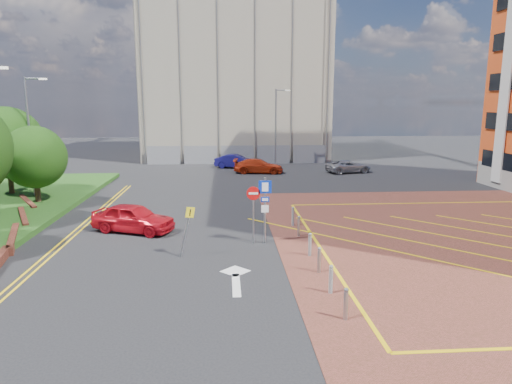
{
  "coord_description": "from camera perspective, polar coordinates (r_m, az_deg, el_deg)",
  "views": [
    {
      "loc": [
        -1.35,
        -19.87,
        6.62
      ],
      "look_at": [
        0.21,
        2.98,
        2.12
      ],
      "focal_mm": 32.0,
      "sensor_mm": 36.0,
      "label": 1
    }
  ],
  "objects": [
    {
      "name": "car_silver_back",
      "position": [
        44.62,
        11.47,
        3.15
      ],
      "size": [
        4.69,
        3.02,
        1.2
      ],
      "primitive_type": "imported",
      "rotation": [
        0.0,
        0.0,
        1.83
      ],
      "color": "#9C9BA2",
      "rests_on": "ground"
    },
    {
      "name": "construction_building",
      "position": [
        60.05,
        -2.72,
        15.29
      ],
      "size": [
        21.2,
        19.2,
        22.0
      ],
      "primitive_type": "cube",
      "color": "#A79E89",
      "rests_on": "ground"
    },
    {
      "name": "construction_fence",
      "position": [
        50.24,
        -1.22,
        4.7
      ],
      "size": [
        21.6,
        0.06,
        2.0
      ],
      "primitive_type": "cube",
      "color": "gray",
      "rests_on": "ground"
    },
    {
      "name": "car_red_back",
      "position": [
        43.43,
        0.3,
        3.26
      ],
      "size": [
        4.9,
        2.49,
        1.36
      ],
      "primitive_type": "imported",
      "rotation": [
        0.0,
        0.0,
        1.44
      ],
      "color": "#B92B0F",
      "rests_on": "ground"
    },
    {
      "name": "tree_c",
      "position": [
        32.43,
        -25.96,
        3.94
      ],
      "size": [
        4.0,
        4.0,
        4.9
      ],
      "color": "#3D2B1C",
      "rests_on": "grass_bed"
    },
    {
      "name": "ground",
      "position": [
        20.99,
        -0.02,
        -7.26
      ],
      "size": [
        140.0,
        140.0,
        0.0
      ],
      "primitive_type": "plane",
      "color": "black",
      "rests_on": "ground"
    },
    {
      "name": "bollard_row",
      "position": [
        19.56,
        7.11,
        -7.29
      ],
      "size": [
        0.14,
        11.14,
        0.9
      ],
      "color": "#9EA0A8",
      "rests_on": "forecourt"
    },
    {
      "name": "retaining_wall",
      "position": [
        25.07,
        -28.5,
        -5.1
      ],
      "size": [
        6.06,
        20.33,
        0.4
      ],
      "color": "brown",
      "rests_on": "ground"
    },
    {
      "name": "sign_cluster",
      "position": [
        21.43,
        0.59,
        -1.45
      ],
      "size": [
        1.17,
        0.12,
        3.2
      ],
      "color": "#9EA0A8",
      "rests_on": "ground"
    },
    {
      "name": "tree_d",
      "position": [
        36.3,
        -28.71,
        5.42
      ],
      "size": [
        5.0,
        5.0,
        6.08
      ],
      "color": "#3D2B1C",
      "rests_on": "grass_bed"
    },
    {
      "name": "car_red_left",
      "position": [
        24.53,
        -15.1,
        -3.14
      ],
      "size": [
        4.68,
        3.21,
        1.48
      ],
      "primitive_type": "imported",
      "rotation": [
        0.0,
        0.0,
        1.2
      ],
      "color": "red",
      "rests_on": "ground"
    },
    {
      "name": "lamp_left_far",
      "position": [
        34.5,
        -26.36,
        6.72
      ],
      "size": [
        1.53,
        0.16,
        8.0
      ],
      "color": "#9EA0A8",
      "rests_on": "grass_bed"
    },
    {
      "name": "warning_sign",
      "position": [
        19.89,
        -8.59,
        -4.13
      ],
      "size": [
        0.72,
        0.41,
        2.25
      ],
      "color": "#9EA0A8",
      "rests_on": "ground"
    },
    {
      "name": "lamp_back",
      "position": [
        48.23,
        2.58,
        8.43
      ],
      "size": [
        1.53,
        0.16,
        8.0
      ],
      "color": "#9EA0A8",
      "rests_on": "ground"
    },
    {
      "name": "car_blue_back",
      "position": [
        46.9,
        -2.55,
        3.86
      ],
      "size": [
        4.48,
        2.52,
        1.4
      ],
      "primitive_type": "imported",
      "rotation": [
        0.0,
        0.0,
        1.31
      ],
      "color": "navy",
      "rests_on": "ground"
    }
  ]
}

